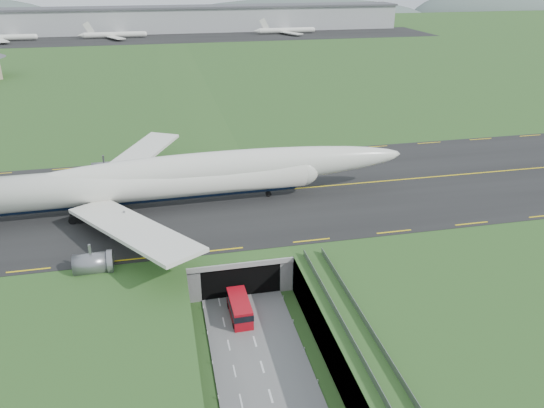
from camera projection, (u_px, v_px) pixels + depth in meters
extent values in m
plane|color=#2A4F1F|center=(251.00, 329.00, 73.24)|extent=(900.00, 900.00, 0.00)
cube|color=gray|center=(251.00, 311.00, 72.00)|extent=(800.00, 800.00, 6.00)
cube|color=slate|center=(261.00, 365.00, 66.53)|extent=(12.00, 75.00, 0.20)
cube|color=black|center=(219.00, 195.00, 100.07)|extent=(800.00, 44.00, 0.18)
cube|color=gray|center=(230.00, 232.00, 87.86)|extent=(16.00, 22.00, 1.00)
cube|color=gray|center=(189.00, 249.00, 87.54)|extent=(2.00, 22.00, 6.00)
cube|color=gray|center=(271.00, 241.00, 90.25)|extent=(2.00, 22.00, 6.00)
cube|color=black|center=(235.00, 262.00, 84.66)|extent=(12.00, 12.00, 5.00)
cube|color=#A8A8A3|center=(241.00, 265.00, 77.99)|extent=(17.00, 0.50, 0.80)
cube|color=#A8A8A3|center=(382.00, 377.00, 56.52)|extent=(3.00, 53.00, 0.50)
cube|color=gray|center=(370.00, 374.00, 55.94)|extent=(0.06, 53.00, 1.00)
cube|color=gray|center=(395.00, 370.00, 56.48)|extent=(0.06, 53.00, 1.00)
cylinder|color=#A8A8A3|center=(371.00, 383.00, 59.99)|extent=(0.90, 0.90, 5.60)
cylinder|color=#A8A8A3|center=(337.00, 319.00, 70.66)|extent=(0.90, 0.90, 5.60)
cylinder|color=white|center=(120.00, 185.00, 91.85)|extent=(66.29, 7.60, 6.23)
sphere|color=white|center=(303.00, 169.00, 98.87)|extent=(6.23, 6.23, 6.10)
ellipsoid|color=white|center=(222.00, 169.00, 95.06)|extent=(69.81, 7.17, 6.54)
ellipsoid|color=black|center=(298.00, 166.00, 98.34)|extent=(4.42, 2.81, 2.18)
cylinder|color=black|center=(122.00, 198.00, 92.86)|extent=(62.91, 3.92, 2.62)
cube|color=white|center=(132.00, 160.00, 106.45)|extent=(20.03, 28.84, 2.62)
cube|color=white|center=(132.00, 229.00, 78.89)|extent=(20.93, 28.48, 2.62)
cylinder|color=slate|center=(127.00, 186.00, 101.84)|extent=(5.13, 3.32, 3.21)
cylinder|color=slate|center=(105.00, 170.00, 109.91)|extent=(5.13, 3.32, 3.21)
cylinder|color=slate|center=(126.00, 229.00, 85.47)|extent=(5.13, 3.32, 3.21)
cylinder|color=slate|center=(92.00, 264.00, 75.45)|extent=(5.13, 3.32, 3.21)
cylinder|color=black|center=(268.00, 194.00, 99.26)|extent=(1.08, 0.51, 1.07)
cube|color=black|center=(97.00, 209.00, 92.66)|extent=(5.98, 6.93, 1.36)
cube|color=#A90B16|center=(240.00, 308.00, 74.94)|extent=(2.76, 7.14, 2.84)
cube|color=black|center=(240.00, 305.00, 74.70)|extent=(2.82, 7.23, 0.95)
cube|color=black|center=(240.00, 315.00, 75.43)|extent=(2.57, 6.66, 0.47)
cylinder|color=black|center=(234.00, 326.00, 73.04)|extent=(0.34, 0.86, 0.85)
cylinder|color=black|center=(229.00, 306.00, 77.23)|extent=(0.34, 0.86, 0.85)
cylinder|color=black|center=(252.00, 323.00, 73.55)|extent=(0.34, 0.86, 0.85)
cylinder|color=black|center=(245.00, 304.00, 77.74)|extent=(0.34, 0.86, 0.85)
cube|color=#B2B2B2|center=(166.00, 20.00, 334.43)|extent=(300.00, 22.00, 15.00)
cube|color=#4C4C51|center=(165.00, 7.00, 331.32)|extent=(302.00, 24.00, 1.20)
cube|color=black|center=(169.00, 38.00, 310.80)|extent=(320.00, 50.00, 0.08)
cylinder|color=white|center=(3.00, 37.00, 296.65)|extent=(34.00, 3.20, 3.20)
cylinder|color=white|center=(115.00, 35.00, 308.40)|extent=(34.00, 3.20, 3.20)
cylinder|color=white|center=(286.00, 30.00, 328.35)|extent=(34.00, 3.20, 3.20)
ellipsoid|color=#566761|center=(297.00, 24.00, 480.54)|extent=(260.00, 91.00, 44.00)
ellipsoid|color=#566761|center=(494.00, 19.00, 519.30)|extent=(180.00, 63.00, 60.00)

